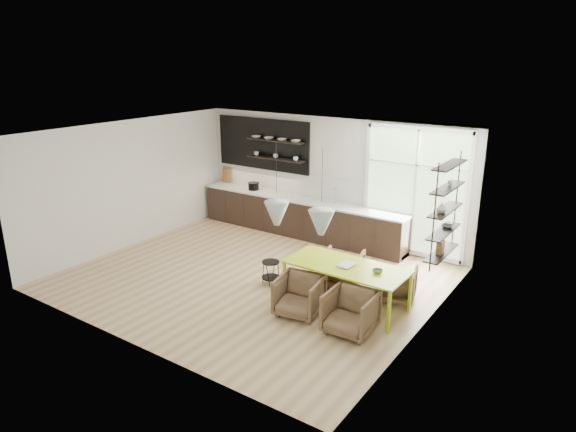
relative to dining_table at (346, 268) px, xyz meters
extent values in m
cube|color=#D7B583|center=(-2.10, 0.03, -0.73)|extent=(7.00, 6.00, 0.01)
cube|color=silver|center=(-2.10, 3.03, 0.72)|extent=(7.00, 0.02, 2.90)
cube|color=silver|center=(-5.60, 0.03, 0.72)|extent=(0.02, 6.00, 2.90)
cube|color=silver|center=(1.40, 0.03, 0.72)|extent=(0.02, 6.00, 2.90)
cube|color=white|center=(-2.10, 0.03, 2.17)|extent=(7.00, 6.00, 0.01)
cube|color=#B2D1A5|center=(0.05, 3.00, 0.72)|extent=(2.20, 0.02, 2.70)
cube|color=silver|center=(0.05, 2.97, 0.72)|extent=(2.30, 0.08, 2.80)
cone|color=#B0B7C1|center=(-1.15, -0.47, 0.92)|extent=(0.44, 0.44, 0.42)
cone|color=#B0B7C1|center=(-0.25, -0.47, 0.92)|extent=(0.44, 0.44, 0.42)
cylinder|color=black|center=(-1.15, -0.47, 1.73)|extent=(0.01, 0.01, 0.89)
cylinder|color=black|center=(-0.25, -0.47, 1.73)|extent=(0.01, 0.01, 0.89)
cube|color=black|center=(-2.70, 2.70, -0.28)|extent=(5.50, 0.65, 0.90)
cube|color=beige|center=(-2.70, 2.70, 0.19)|extent=(5.54, 0.69, 0.04)
cube|color=silver|center=(-2.70, 3.02, 0.47)|extent=(5.50, 0.02, 0.55)
cube|color=black|center=(-4.05, 2.99, 1.37)|extent=(2.80, 0.06, 1.30)
cube|color=black|center=(-3.55, 2.85, 1.52)|extent=(1.60, 0.28, 0.03)
cube|color=black|center=(-3.55, 2.85, 1.07)|extent=(1.60, 0.28, 0.03)
cube|color=olive|center=(-5.25, 2.93, 0.42)|extent=(0.30, 0.10, 0.42)
cylinder|color=silver|center=(-1.80, 2.80, 0.39)|extent=(0.02, 0.02, 0.40)
imported|color=white|center=(-4.15, 2.85, 1.56)|extent=(0.22, 0.22, 0.05)
imported|color=white|center=(-3.75, 2.85, 1.56)|extent=(0.22, 0.22, 0.05)
imported|color=white|center=(-3.35, 2.85, 1.56)|extent=(0.22, 0.22, 0.05)
imported|color=white|center=(-2.95, 2.85, 1.56)|extent=(0.22, 0.22, 0.05)
imported|color=white|center=(-4.15, 2.85, 1.14)|extent=(0.12, 0.12, 0.10)
imported|color=white|center=(-3.55, 2.85, 1.14)|extent=(0.12, 0.12, 0.10)
imported|color=white|center=(-2.95, 2.85, 1.14)|extent=(0.12, 0.12, 0.10)
cylinder|color=black|center=(-4.15, 2.71, 0.30)|extent=(0.27, 0.27, 0.17)
cube|color=black|center=(1.26, 0.63, 0.97)|extent=(0.02, 0.02, 1.90)
cube|color=black|center=(1.26, 1.83, 0.97)|extent=(0.02, 0.02, 1.90)
cube|color=black|center=(1.26, 1.23, 0.17)|extent=(0.26, 1.20, 0.02)
cube|color=black|center=(1.26, 1.23, 0.57)|extent=(0.26, 1.20, 0.02)
cube|color=black|center=(1.26, 1.23, 0.97)|extent=(0.26, 1.20, 0.02)
cube|color=black|center=(1.26, 1.23, 1.37)|extent=(0.26, 1.20, 0.03)
cube|color=black|center=(1.26, 1.23, 1.77)|extent=(0.26, 1.20, 0.03)
imported|color=white|center=(1.26, 0.98, 1.08)|extent=(0.18, 0.18, 0.19)
imported|color=#333338|center=(1.26, 1.43, 0.61)|extent=(0.22, 0.22, 0.05)
imported|color=white|center=(1.26, 1.33, 1.43)|extent=(0.10, 0.10, 0.09)
cube|color=olive|center=(1.26, 1.13, 0.30)|extent=(0.10, 0.18, 0.24)
cube|color=#BEDD1D|center=(0.00, 0.00, 0.04)|extent=(2.16, 1.00, 0.03)
cube|color=#BEDD1D|center=(-1.03, -0.42, -0.35)|extent=(0.05, 0.05, 0.75)
cube|color=#BEDD1D|center=(-1.02, 0.45, -0.35)|extent=(0.05, 0.05, 0.75)
cube|color=#BEDD1D|center=(1.02, -0.45, -0.35)|extent=(0.05, 0.05, 0.75)
cube|color=#BEDD1D|center=(1.03, 0.42, -0.35)|extent=(0.05, 0.05, 0.75)
imported|color=brown|center=(-0.46, 0.73, -0.38)|extent=(0.89, 0.91, 0.69)
imported|color=brown|center=(0.65, 0.74, -0.41)|extent=(0.83, 0.84, 0.63)
imported|color=brown|center=(-0.52, -0.71, -0.38)|extent=(0.85, 0.87, 0.69)
imported|color=brown|center=(0.49, -0.75, -0.38)|extent=(0.78, 0.80, 0.70)
cylinder|color=black|center=(-1.65, 0.01, -0.28)|extent=(0.34, 0.34, 0.02)
cylinder|color=black|center=(-1.65, 0.01, -0.60)|extent=(0.36, 0.36, 0.02)
cylinder|color=black|center=(-1.49, 0.06, -0.50)|extent=(0.02, 0.02, 0.45)
cylinder|color=black|center=(-1.69, 0.17, -0.50)|extent=(0.02, 0.02, 0.45)
cylinder|color=black|center=(-1.80, -0.03, -0.50)|extent=(0.02, 0.02, 0.45)
cylinder|color=black|center=(-1.60, -0.14, -0.50)|extent=(0.02, 0.02, 0.45)
imported|color=white|center=(-0.10, 0.00, 0.07)|extent=(0.26, 0.33, 0.03)
imported|color=#53784A|center=(0.58, 0.02, 0.08)|extent=(0.21, 0.21, 0.06)
camera|label=1|loc=(3.80, -7.39, 3.59)|focal=32.00mm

